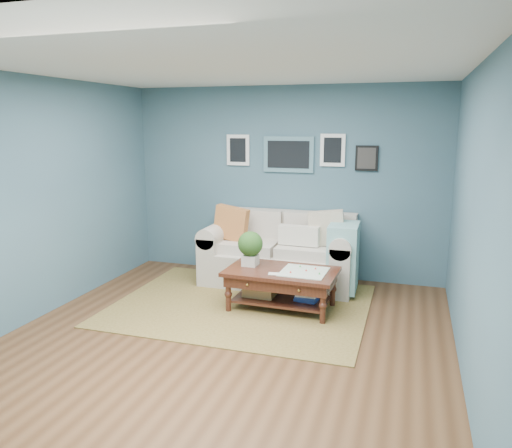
% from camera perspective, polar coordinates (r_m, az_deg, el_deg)
% --- Properties ---
extents(room_shell, '(5.00, 5.02, 2.70)m').
position_cam_1_polar(room_shell, '(4.85, -3.77, 1.66)').
color(room_shell, brown).
rests_on(room_shell, ground).
extents(area_rug, '(3.01, 2.41, 0.01)m').
position_cam_1_polar(area_rug, '(6.17, -1.70, -9.20)').
color(area_rug, brown).
rests_on(area_rug, ground).
extents(loveseat, '(2.11, 0.96, 1.08)m').
position_cam_1_polar(loveseat, '(6.84, 3.45, -3.31)').
color(loveseat, beige).
rests_on(loveseat, ground).
extents(coffee_table, '(1.32, 0.80, 0.91)m').
position_cam_1_polar(coffee_table, '(5.96, 2.31, -5.94)').
color(coffee_table, black).
rests_on(coffee_table, ground).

